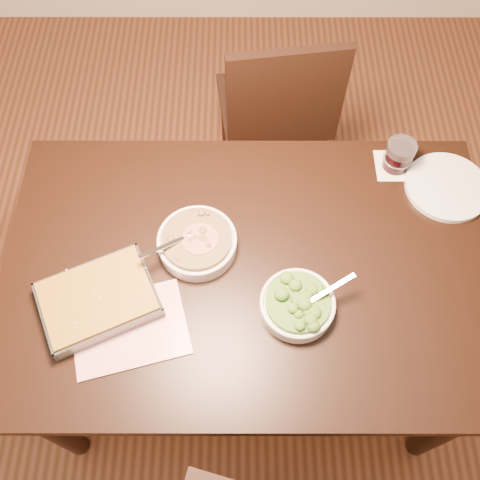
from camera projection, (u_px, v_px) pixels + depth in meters
The scene contains 10 objects.
ground at pixel (247, 348), 2.16m from camera, with size 4.00×4.00×0.00m, color #422312.
table at pixel (250, 280), 1.59m from camera, with size 1.40×0.90×0.75m.
magazine_a at pixel (130, 328), 1.41m from camera, with size 0.30×0.22×0.01m, color #BB3552.
coaster at pixel (394, 166), 1.67m from camera, with size 0.12×0.12×0.00m, color white.
stew_bowl at pixel (197, 242), 1.50m from camera, with size 0.23×0.23×0.09m.
broccoli_bowl at pixel (297, 304), 1.42m from camera, with size 0.22×0.20×0.08m.
baking_dish at pixel (98, 300), 1.42m from camera, with size 0.36×0.32×0.05m.
wine_tumbler at pixel (399, 155), 1.62m from camera, with size 0.09×0.09×0.10m.
dinner_plate at pixel (447, 187), 1.62m from camera, with size 0.25×0.25×0.02m, color silver.
chair_far at pixel (277, 112), 2.11m from camera, with size 0.48×0.48×0.90m.
Camera 1 is at (-0.03, -0.67, 2.10)m, focal length 40.00 mm.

